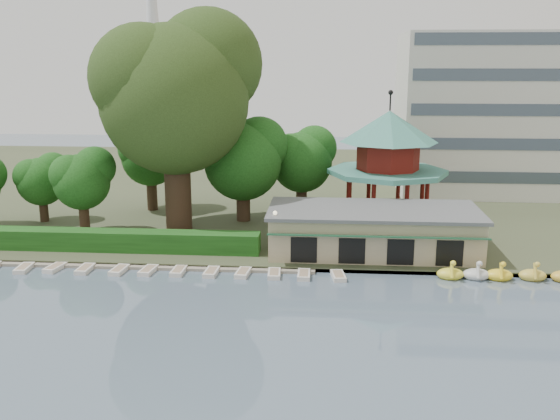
# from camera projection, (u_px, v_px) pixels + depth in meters

# --- Properties ---
(ground_plane) EXTENTS (220.00, 220.00, 0.00)m
(ground_plane) POSITION_uv_depth(u_px,v_px,m) (220.00, 369.00, 35.34)
(ground_plane) COLOR slate
(ground_plane) RESTS_ON ground
(shore) EXTENTS (220.00, 70.00, 0.40)m
(shore) POSITION_uv_depth(u_px,v_px,m) (285.00, 186.00, 85.68)
(shore) COLOR #424930
(shore) RESTS_ON ground
(embankment) EXTENTS (220.00, 0.60, 0.30)m
(embankment) POSITION_uv_depth(u_px,v_px,m) (256.00, 268.00, 52.07)
(embankment) COLOR gray
(embankment) RESTS_ON ground
(dock) EXTENTS (34.00, 1.60, 0.24)m
(dock) POSITION_uv_depth(u_px,v_px,m) (115.00, 265.00, 52.89)
(dock) COLOR gray
(dock) RESTS_ON ground
(boathouse) EXTENTS (18.60, 9.39, 3.90)m
(boathouse) POSITION_uv_depth(u_px,v_px,m) (373.00, 230.00, 55.32)
(boathouse) COLOR tan
(boathouse) RESTS_ON shore
(pavilion) EXTENTS (12.40, 12.40, 13.50)m
(pavilion) POSITION_uv_depth(u_px,v_px,m) (388.00, 156.00, 63.68)
(pavilion) COLOR tan
(pavilion) RESTS_ON shore
(office_building) EXTENTS (38.00, 18.00, 20.00)m
(office_building) POSITION_uv_depth(u_px,v_px,m) (543.00, 120.00, 78.06)
(office_building) COLOR silver
(office_building) RESTS_ON shore
(hedge) EXTENTS (30.00, 2.00, 1.80)m
(hedge) POSITION_uv_depth(u_px,v_px,m) (94.00, 240.00, 56.04)
(hedge) COLOR #1D5318
(hedge) RESTS_ON shore
(lamp_post) EXTENTS (0.36, 0.36, 4.28)m
(lamp_post) POSITION_uv_depth(u_px,v_px,m) (275.00, 226.00, 52.85)
(lamp_post) COLOR black
(lamp_post) RESTS_ON shore
(big_tree) EXTENTS (15.95, 14.86, 21.72)m
(big_tree) POSITION_uv_depth(u_px,v_px,m) (177.00, 88.00, 59.98)
(big_tree) COLOR #3A281C
(big_tree) RESTS_ON shore
(small_trees) EXTENTS (39.84, 16.23, 10.93)m
(small_trees) POSITION_uv_depth(u_px,v_px,m) (176.00, 163.00, 65.76)
(small_trees) COLOR #3A281C
(small_trees) RESTS_ON shore
(swan_boats) EXTENTS (19.12, 2.12, 1.92)m
(swan_boats) POSITION_uv_depth(u_px,v_px,m) (558.00, 276.00, 49.38)
(swan_boats) COLOR yellow
(swan_boats) RESTS_ON ground
(moored_rowboats) EXTENTS (34.92, 2.76, 0.36)m
(moored_rowboats) POSITION_uv_depth(u_px,v_px,m) (132.00, 270.00, 51.40)
(moored_rowboats) COLOR silver
(moored_rowboats) RESTS_ON ground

